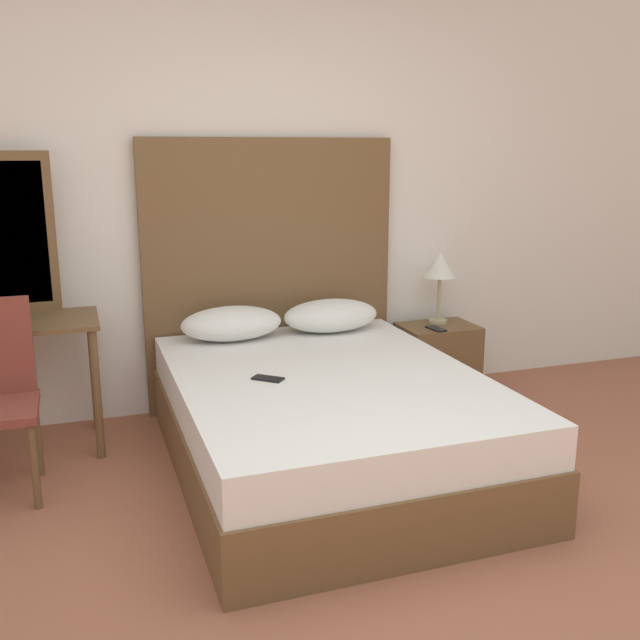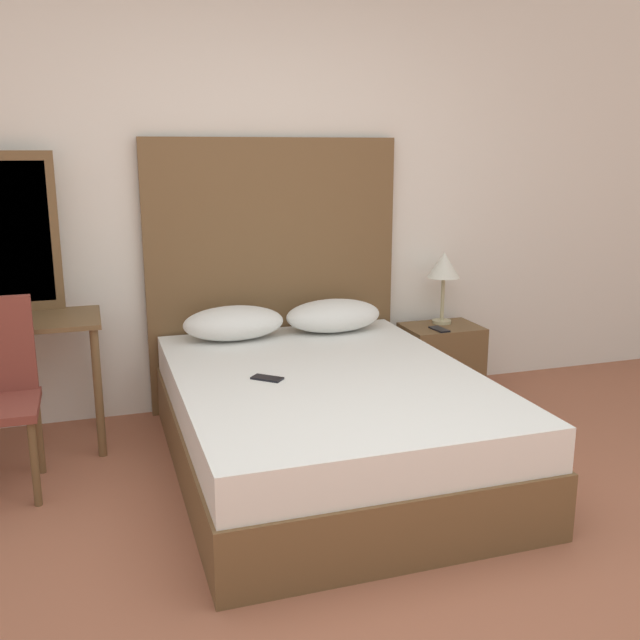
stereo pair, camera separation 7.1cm
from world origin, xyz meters
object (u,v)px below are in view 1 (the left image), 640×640
object	(u,v)px
nightstand	(437,360)
table_lamp	(440,267)
vanity_desk	(3,346)
bed	(327,421)
phone_on_nightstand	(436,329)
phone_on_bed	(268,379)

from	to	relation	value
nightstand	table_lamp	size ratio (longest dim) A/B	1.03
table_lamp	vanity_desk	size ratio (longest dim) A/B	0.49
bed	table_lamp	size ratio (longest dim) A/B	4.24
bed	table_lamp	bearing A→B (deg)	38.99
nightstand	phone_on_nightstand	bearing A→B (deg)	-126.46
table_lamp	phone_on_nightstand	distance (m)	0.41
vanity_desk	phone_on_nightstand	bearing A→B (deg)	0.55
phone_on_bed	phone_on_nightstand	distance (m)	1.49
phone_on_nightstand	phone_on_bed	bearing A→B (deg)	-150.79
table_lamp	vanity_desk	bearing A→B (deg)	-175.96
nightstand	phone_on_nightstand	size ratio (longest dim) A/B	3.09
phone_on_bed	phone_on_nightstand	world-z (taller)	phone_on_bed
nightstand	table_lamp	world-z (taller)	table_lamp
bed	phone_on_bed	size ratio (longest dim) A/B	12.62
vanity_desk	bed	bearing A→B (deg)	-24.84
phone_on_bed	table_lamp	xyz separation A→B (m)	(1.40, 0.89, 0.33)
vanity_desk	phone_on_bed	bearing A→B (deg)	-29.89
phone_on_bed	table_lamp	world-z (taller)	table_lamp
table_lamp	phone_on_bed	bearing A→B (deg)	-147.62
nightstand	table_lamp	xyz separation A→B (m)	(0.03, 0.07, 0.60)
bed	vanity_desk	xyz separation A→B (m)	(-1.52, 0.71, 0.35)
bed	nightstand	size ratio (longest dim) A/B	4.13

